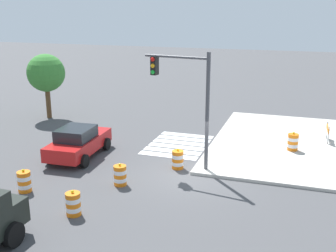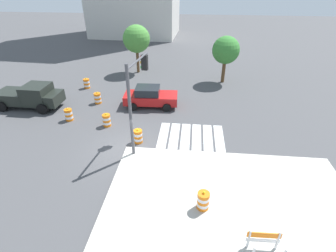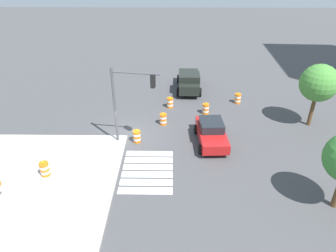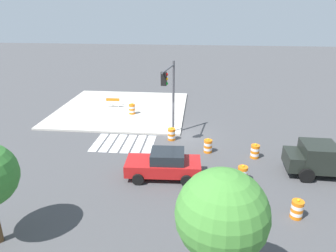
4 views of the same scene
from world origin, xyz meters
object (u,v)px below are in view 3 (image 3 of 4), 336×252
Objects in this scene: traffic_barrel_median_near at (238,98)px; pickup_truck at (189,81)px; traffic_barrel_median_far at (137,136)px; traffic_light_pole at (130,93)px; traffic_barrel_far_curb at (206,109)px; traffic_barrel_on_sidewalk at (45,169)px; traffic_barrel_crosswalk_end at (170,103)px; traffic_barrel_near_corner at (163,119)px; sports_car at (211,132)px; street_tree_streetside_near at (319,83)px.

pickup_truck is at bearing -123.26° from traffic_barrel_median_near.
traffic_light_pole reaches higher than traffic_barrel_median_far.
traffic_barrel_median_near is 0.19× the size of traffic_light_pole.
traffic_light_pole is (4.70, -5.66, 3.46)m from traffic_barrel_far_curb.
traffic_barrel_crosswalk_end is at bearing 142.32° from traffic_barrel_on_sidewalk.
traffic_barrel_median_far is 1.00× the size of traffic_barrel_on_sidewalk.
traffic_barrel_median_far is at bearing -23.67° from pickup_truck.
traffic_barrel_near_corner is at bearing -58.89° from traffic_barrel_median_near.
traffic_barrel_crosswalk_end is 1.00× the size of traffic_barrel_far_curb.
traffic_barrel_crosswalk_end and traffic_barrel_median_far have the same top height.
traffic_barrel_median_far is (5.70, -2.36, 0.00)m from traffic_barrel_crosswalk_end.
sports_car is at bearing -25.32° from traffic_barrel_median_near.
traffic_barrel_on_sidewalk is 0.20× the size of street_tree_streetside_near.
traffic_barrel_far_curb is 0.19× the size of traffic_light_pole.
sports_car is at bearing 92.24° from traffic_light_pole.
traffic_barrel_near_corner is 12.04m from street_tree_streetside_near.
traffic_barrel_on_sidewalk reaches higher than traffic_barrel_near_corner.
pickup_truck is (-9.45, -1.20, 0.16)m from sports_car.
traffic_barrel_on_sidewalk is at bearing -37.68° from traffic_barrel_crosswalk_end.
traffic_barrel_crosswalk_end is at bearing 155.88° from traffic_light_pole.
traffic_barrel_crosswalk_end and traffic_barrel_far_curb have the same top height.
traffic_barrel_median_far is at bearing -51.87° from traffic_barrel_median_near.
traffic_barrel_median_far is at bearing 120.80° from traffic_light_pole.
traffic_light_pole is (-3.92, 4.93, 3.31)m from traffic_barrel_on_sidewalk.
street_tree_streetside_near is (6.81, 9.30, 2.58)m from pickup_truck.
sports_car is at bearing 7.26° from pickup_truck.
traffic_barrel_on_sidewalk is (4.14, -10.57, -0.21)m from sports_car.
traffic_barrel_median_near and traffic_barrel_far_curb have the same top height.
traffic_light_pole is at bearing -24.64° from pickup_truck.
traffic_light_pole is (9.67, -4.44, 2.94)m from pickup_truck.
traffic_barrel_median_far is 14.09m from street_tree_streetside_near.
traffic_barrel_near_corner is 1.00× the size of traffic_barrel_far_curb.
traffic_barrel_near_corner is 4.03m from traffic_barrel_far_curb.
traffic_barrel_median_near is (2.84, 4.33, -0.52)m from pickup_truck.
traffic_barrel_median_far is 0.20× the size of street_tree_streetside_near.
traffic_barrel_crosswalk_end is at bearing -110.92° from traffic_barrel_far_curb.
pickup_truck is 5.10× the size of traffic_barrel_near_corner.
traffic_barrel_far_curb is 8.13m from traffic_light_pole.
pickup_truck is 5.10× the size of traffic_barrel_on_sidewalk.
sports_car is at bearing -71.89° from street_tree_streetside_near.
traffic_light_pole reaches higher than traffic_barrel_on_sidewalk.
sports_car is 4.40m from traffic_barrel_near_corner.
traffic_barrel_median_near is at bearing -128.59° from street_tree_streetside_near.
street_tree_streetside_near reaches higher than traffic_barrel_near_corner.
traffic_light_pole reaches higher than traffic_barrel_crosswalk_end.
street_tree_streetside_near reaches higher than sports_car.
traffic_barrel_far_curb is (-4.54, 5.40, 0.00)m from traffic_barrel_median_far.
traffic_barrel_near_corner is 4.92m from traffic_light_pole.
traffic_barrel_crosswalk_end is (-5.64, -3.02, -0.36)m from sports_car.
traffic_barrel_near_corner is at bearing 145.31° from traffic_barrel_median_far.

